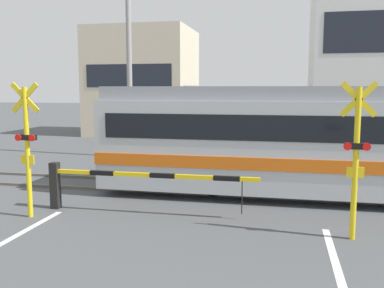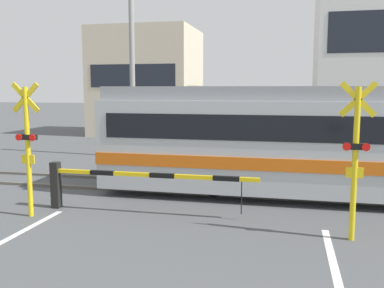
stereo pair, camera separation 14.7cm
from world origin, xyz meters
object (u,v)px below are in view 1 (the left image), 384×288
Objects in this scene: crossing_barrier_far at (274,152)px; crossing_signal_left at (27,144)px; crossing_signal_right at (356,154)px; pedestrian at (243,142)px; crossing_barrier_near at (111,180)px.

crossing_signal_left is at bearing -130.80° from crossing_barrier_far.
crossing_signal_right is 8.23m from pedestrian.
crossing_barrier_far is 1.65× the size of crossing_signal_left.
crossing_signal_left is at bearing -118.32° from pedestrian.
crossing_barrier_far is at bearing 55.80° from crossing_barrier_near.
crossing_barrier_far is at bearing 49.20° from crossing_signal_left.
crossing_signal_right reaches higher than crossing_barrier_near.
crossing_barrier_near is at bearing -124.20° from crossing_barrier_far.
crossing_signal_right is (1.65, -6.15, 0.91)m from crossing_barrier_far.
crossing_signal_left reaches higher than crossing_barrier_far.
crossing_signal_right is at bearing -74.96° from crossing_barrier_far.
pedestrian is (-1.17, 1.53, 0.11)m from crossing_barrier_far.
crossing_barrier_near is 6.51m from crossing_barrier_far.
crossing_barrier_near is 7.35m from pedestrian.
crossing_signal_left is 1.98× the size of pedestrian.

